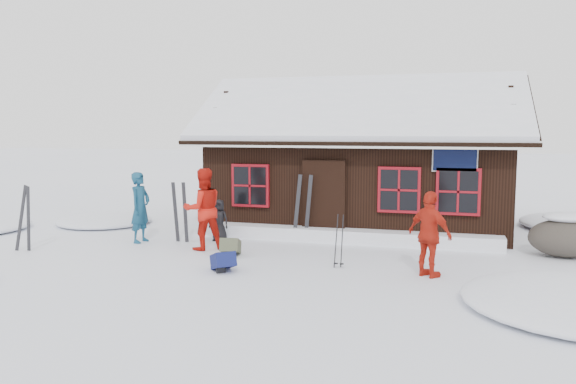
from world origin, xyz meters
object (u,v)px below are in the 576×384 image
skier_orange_left (203,209)px  backpack_blue (223,264)px  boulder (565,237)px  skier_teal (140,207)px  backpack_olive (231,249)px  skier_crouched (219,220)px  ski_poles (339,242)px  skier_orange_right (430,234)px  ski_pair_left (25,219)px

skier_orange_left → backpack_blue: (1.25, -1.80, -0.82)m
boulder → skier_teal: bearing=-173.4°
boulder → backpack_blue: bearing=-154.2°
backpack_olive → backpack_blue: bearing=-85.8°
skier_crouched → skier_orange_left: bearing=-84.4°
skier_teal → ski_poles: size_ratio=1.55×
boulder → backpack_blue: 7.59m
skier_teal → boulder: skier_teal is taller
skier_crouched → backpack_blue: (1.31, -2.87, -0.39)m
skier_orange_right → ski_poles: size_ratio=1.45×
skier_orange_right → boulder: skier_orange_right is taller
boulder → ski_pair_left: size_ratio=0.96×
skier_crouched → boulder: 8.15m
skier_crouched → backpack_olive: size_ratio=1.96×
skier_teal → backpack_olive: 2.95m
ski_pair_left → backpack_blue: bearing=7.9°
skier_orange_left → skier_crouched: 1.16m
backpack_blue → ski_pair_left: bearing=136.3°
boulder → ski_poles: 5.22m
ski_poles → skier_crouched: bearing=151.2°
skier_teal → skier_orange_left: size_ratio=0.92×
skier_orange_left → backpack_olive: skier_orange_left is taller
skier_orange_left → ski_poles: size_ratio=1.68×
skier_orange_left → skier_crouched: skier_orange_left is taller
skier_orange_left → skier_orange_right: skier_orange_left is taller
skier_teal → backpack_olive: size_ratio=3.28×
skier_teal → backpack_blue: (3.13, -2.16, -0.74)m
ski_pair_left → skier_orange_left: bearing=31.8°
boulder → backpack_olive: (-7.22, -1.94, -0.31)m
ski_pair_left → boulder: bearing=26.4°
backpack_olive → boulder: bearing=3.3°
skier_crouched → skier_teal: bearing=-155.9°
ski_poles → skier_orange_left: bearing=166.2°
boulder → ski_poles: size_ratio=1.34×
skier_orange_right → skier_crouched: (-5.29, 2.16, -0.30)m
skier_orange_right → backpack_blue: skier_orange_right is taller
skier_orange_left → boulder: 8.24m
ski_pair_left → ski_poles: ski_pair_left is taller
skier_teal → ski_pair_left: skier_teal is taller
skier_teal → backpack_blue: size_ratio=3.30×
skier_orange_right → ski_pair_left: 9.16m
ski_pair_left → backpack_olive: ski_pair_left is taller
skier_teal → skier_orange_right: 7.27m
ski_poles → backpack_olive: bearing=171.1°
skier_crouched → backpack_olive: bearing=-56.1°
boulder → ski_poles: ski_poles is taller
ski_pair_left → backpack_olive: bearing=23.7°
boulder → backpack_olive: size_ratio=2.84×
backpack_blue → backpack_olive: (-0.39, 1.36, 0.00)m
skier_orange_right → ski_pair_left: size_ratio=1.04×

